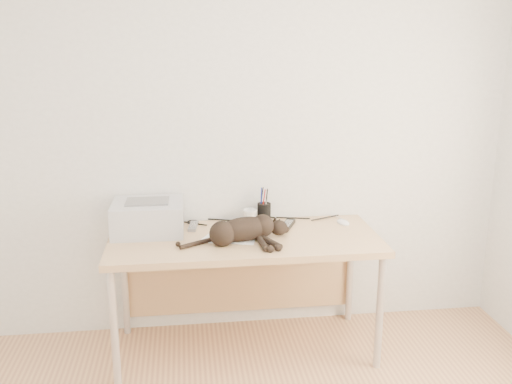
{
  "coord_description": "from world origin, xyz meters",
  "views": [
    {
      "loc": [
        -0.34,
        -1.79,
        1.88
      ],
      "look_at": [
        0.06,
        1.34,
        1.03
      ],
      "focal_mm": 40.0,
      "sensor_mm": 36.0,
      "label": 1
    }
  ],
  "objects": [
    {
      "name": "mug",
      "position": [
        0.06,
        1.66,
        0.78
      ],
      "size": [
        0.13,
        0.13,
        0.09
      ],
      "primitive_type": "imported",
      "rotation": [
        0.0,
        0.0,
        1.01
      ],
      "color": "white",
      "rests_on": "desk"
    },
    {
      "name": "cable_tangle",
      "position": [
        0.0,
        1.7,
        0.75
      ],
      "size": [
        1.36,
        0.09,
        0.01
      ],
      "primitive_type": null,
      "color": "black",
      "rests_on": "desk"
    },
    {
      "name": "printer",
      "position": [
        -0.57,
        1.56,
        0.84
      ],
      "size": [
        0.43,
        0.36,
        0.2
      ],
      "color": "silver",
      "rests_on": "desk"
    },
    {
      "name": "remote_black",
      "position": [
        0.29,
        1.55,
        0.75
      ],
      "size": [
        0.13,
        0.21,
        0.02
      ],
      "primitive_type": "cube",
      "rotation": [
        0.0,
        0.0,
        -0.42
      ],
      "color": "black",
      "rests_on": "desk"
    },
    {
      "name": "desk",
      "position": [
        0.0,
        1.48,
        0.61
      ],
      "size": [
        1.6,
        0.7,
        0.74
      ],
      "color": "tan",
      "rests_on": "floor"
    },
    {
      "name": "papers",
      "position": [
        -0.08,
        1.38,
        0.74
      ],
      "size": [
        0.34,
        0.28,
        0.01
      ],
      "color": "white",
      "rests_on": "desk"
    },
    {
      "name": "remote_grey",
      "position": [
        -0.3,
        1.61,
        0.75
      ],
      "size": [
        0.07,
        0.17,
        0.02
      ],
      "primitive_type": "cube",
      "rotation": [
        0.0,
        0.0,
        -0.14
      ],
      "color": "slate",
      "rests_on": "desk"
    },
    {
      "name": "cat",
      "position": [
        -0.03,
        1.31,
        0.81
      ],
      "size": [
        0.66,
        0.33,
        0.15
      ],
      "rotation": [
        0.0,
        0.0,
        0.3
      ],
      "color": "black",
      "rests_on": "desk"
    },
    {
      "name": "wall_back",
      "position": [
        0.0,
        1.75,
        1.3
      ],
      "size": [
        3.5,
        0.0,
        3.5
      ],
      "primitive_type": "plane",
      "rotation": [
        1.57,
        0.0,
        0.0
      ],
      "color": "white",
      "rests_on": "floor"
    },
    {
      "name": "pen_cup",
      "position": [
        0.16,
        1.68,
        0.8
      ],
      "size": [
        0.09,
        0.09,
        0.22
      ],
      "color": "black",
      "rests_on": "desk"
    },
    {
      "name": "mouse",
      "position": [
        0.65,
        1.57,
        0.76
      ],
      "size": [
        0.09,
        0.13,
        0.04
      ],
      "primitive_type": "ellipsoid",
      "rotation": [
        0.0,
        0.0,
        0.24
      ],
      "color": "white",
      "rests_on": "desk"
    }
  ]
}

